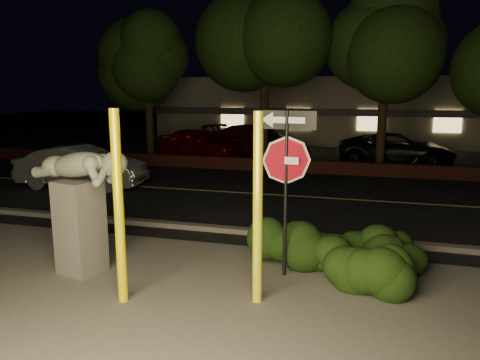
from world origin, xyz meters
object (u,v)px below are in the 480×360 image
parked_car_darkred (257,141)px  parked_car_dark (396,149)px  yellow_pole_right (258,210)px  silver_sedan (82,167)px  parked_car_red (200,143)px  sculpture (80,197)px  yellow_pole_left (119,209)px  signpost (286,161)px

parked_car_darkred → parked_car_dark: bearing=-79.9°
yellow_pole_right → parked_car_dark: yellow_pole_right is taller
parked_car_darkred → silver_sedan: bearing=169.2°
parked_car_red → silver_sedan: bearing=-176.2°
yellow_pole_right → sculpture: size_ratio=1.30×
sculpture → parked_car_red: size_ratio=0.53×
sculpture → parked_car_dark: size_ratio=0.46×
parked_car_red → parked_car_darkred: (2.55, 1.17, 0.04)m
yellow_pole_left → parked_car_red: bearing=106.0°
silver_sedan → parked_car_darkred: size_ratio=0.80×
sculpture → parked_car_darkred: (-0.42, 15.15, -0.64)m
parked_car_darkred → sculpture: bearing=-163.7°
parked_car_red → parked_car_darkred: size_ratio=0.81×
sculpture → parked_car_darkred: bearing=105.4°
yellow_pole_left → sculpture: 1.55m
silver_sedan → parked_car_dark: 13.20m
yellow_pole_left → sculpture: bearing=145.9°
yellow_pole_left → sculpture: (-1.28, 0.87, -0.10)m
signpost → silver_sedan: (-8.03, 5.76, -1.39)m
signpost → parked_car_dark: (2.45, 13.79, -1.40)m
yellow_pole_left → silver_sedan: (-5.77, 7.48, -0.81)m
silver_sedan → parked_car_red: bearing=-17.5°
parked_car_darkred → signpost: bearing=-149.8°
yellow_pole_right → silver_sedan: bearing=138.5°
yellow_pole_left → parked_car_darkred: 16.13m
yellow_pole_right → yellow_pole_left: bearing=-164.7°
sculpture → signpost: bearing=27.2°
signpost → parked_car_dark: 14.08m
parked_car_dark → yellow_pole_right: bearing=168.5°
yellow_pole_left → silver_sedan: size_ratio=0.71×
signpost → silver_sedan: bearing=148.1°
yellow_pole_right → parked_car_red: bearing=113.8°
sculpture → parked_car_red: 14.32m
parked_car_red → signpost: bearing=-138.3°
parked_car_dark → silver_sedan: bearing=126.1°
parked_car_dark → yellow_pole_left: bearing=161.7°
signpost → yellow_pole_right: bearing=-97.0°
signpost → parked_car_dark: bearing=83.7°
signpost → sculpture: size_ratio=1.28×
sculpture → parked_car_red: (-2.98, 13.99, -0.68)m
yellow_pole_right → parked_car_dark: bearing=79.9°
yellow_pole_left → parked_car_red: size_ratio=0.70×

